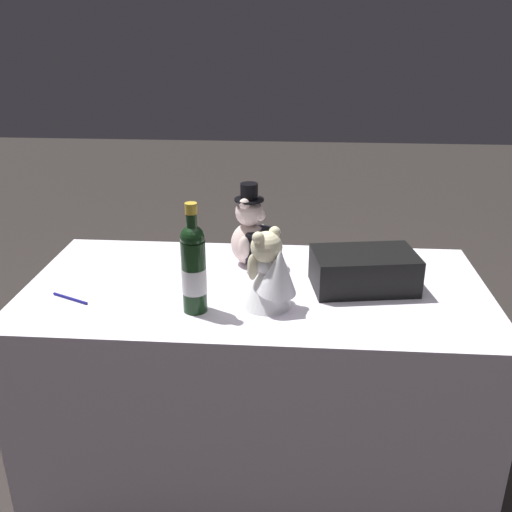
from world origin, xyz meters
TOP-DOWN VIEW (x-y plane):
  - ground_plane at (0.00, 0.00)m, footprint 12.00×12.00m
  - reception_table at (0.00, 0.00)m, footprint 1.43×0.71m
  - teddy_bear_groom at (-0.03, 0.17)m, footprint 0.16×0.16m
  - teddy_bear_bride at (0.05, -0.13)m, footprint 0.20×0.19m
  - champagne_bottle at (-0.16, -0.17)m, footprint 0.07×0.07m
  - signing_pen at (-0.55, -0.13)m, footprint 0.13×0.07m
  - gift_case_black at (0.33, 0.01)m, footprint 0.34×0.24m

SIDE VIEW (x-z plane):
  - ground_plane at x=0.00m, z-range 0.00..0.00m
  - reception_table at x=0.00m, z-range 0.00..0.74m
  - signing_pen at x=-0.55m, z-range 0.74..0.75m
  - gift_case_black at x=0.33m, z-range 0.74..0.86m
  - teddy_bear_groom at x=-0.03m, z-range 0.71..0.99m
  - teddy_bear_bride at x=0.05m, z-range 0.73..0.97m
  - champagne_bottle at x=-0.16m, z-range 0.72..1.04m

